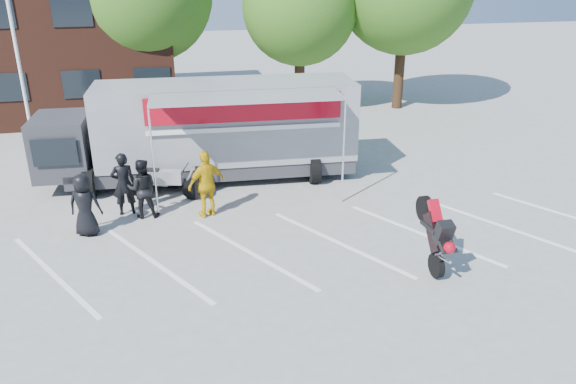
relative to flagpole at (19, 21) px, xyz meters
name	(u,v)px	position (x,y,z in m)	size (l,w,h in m)	color
ground	(249,273)	(6.24, -10.00, -5.05)	(100.00, 100.00, 0.00)	#9B9B96
parking_bay_lines	(243,253)	(6.24, -9.00, -5.05)	(18.00, 5.00, 0.01)	white
flagpole	(19,21)	(0.00, 0.00, 0.00)	(1.61, 0.12, 8.00)	white
tree_mid	(300,7)	(11.24, 5.00, -0.11)	(5.44, 5.44, 7.68)	#382314
transporter_truck	(215,178)	(6.11, -3.43, -5.05)	(10.37, 5.00, 3.30)	gray
parked_motorcycle	(169,199)	(4.51, -4.92, -5.05)	(0.78, 2.33, 1.22)	silver
stunt_bike_rider	(423,264)	(10.52, -10.53, -5.05)	(0.79, 1.68, 1.98)	black
spectator_leather_a	(85,205)	(2.28, -6.95, -4.17)	(0.86, 0.56, 1.76)	black
spectator_leather_b	(124,184)	(3.25, -5.78, -4.10)	(0.69, 0.45, 1.90)	black
spectator_leather_c	(142,188)	(3.78, -6.10, -4.17)	(0.86, 0.67, 1.77)	black
spectator_hivis	(207,184)	(5.61, -6.46, -4.06)	(1.17, 0.49, 1.99)	gold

